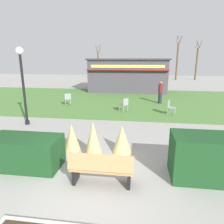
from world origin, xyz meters
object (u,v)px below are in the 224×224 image
Objects in this scene: trash_bin at (189,153)px; tree_left_bg at (197,63)px; cafe_chair_east at (68,98)px; cafe_chair_center at (170,106)px; parked_car_west_slot at (106,78)px; park_bench at (101,169)px; lamppost_mid at (22,77)px; food_kiosk at (128,75)px; tree_center_bg at (98,64)px; cafe_chair_west at (124,104)px; person_strolling at (160,92)px; parked_car_center_slot at (139,78)px; tree_right_bg at (177,61)px.

tree_left_bg is at bearing 75.62° from trash_bin.
cafe_chair_east is 7.27m from cafe_chair_center.
tree_left_bg is (14.24, 5.16, 2.10)m from parked_car_west_slot.
lamppost_mid reaches higher than park_bench.
food_kiosk is 9.12m from parked_car_west_slot.
tree_left_bg is at bearing 71.91° from park_bench.
park_bench reaches higher than cafe_chair_east.
cafe_chair_west is at bearing -74.32° from tree_center_bg.
cafe_chair_center is at bearing 87.45° from trash_bin.
person_strolling reaches higher than trash_bin.
cafe_chair_west is at bearing -76.86° from parked_car_west_slot.
parked_car_center_slot is at bearing 96.24° from cafe_chair_center.
tree_left_bg reaches higher than parked_car_west_slot.
tree_left_bg is (14.35, 21.63, 2.22)m from cafe_chair_east.
cafe_chair_center is at bearing -68.98° from parked_car_west_slot.
person_strolling reaches higher than cafe_chair_west.
food_kiosk is at bearing -127.91° from tree_left_bg.
lamppost_mid is at bearing 156.55° from trash_bin.
lamppost_mid is 0.47× the size of food_kiosk.
tree_center_bg is at bearing 107.00° from trash_bin.
tree_left_bg reaches higher than cafe_chair_east.
parked_car_west_slot is (-4.15, 25.73, 0.16)m from park_bench.
tree_center_bg is (-13.14, -0.34, -0.66)m from tree_right_bg.
lamppost_mid is 4.33× the size of cafe_chair_west.
cafe_chair_east is at bearing -13.27° from person_strolling.
cafe_chair_west is at bearing 89.98° from park_bench.
tree_left_bg is at bearing 19.91° from parked_car_west_slot.
person_strolling is (2.84, -6.62, -0.84)m from food_kiosk.
tree_center_bg is (-2.09, 4.45, 1.84)m from parked_car_west_slot.
tree_left_bg reaches higher than person_strolling.
park_bench is 1.91× the size of cafe_chair_center.
parked_car_center_slot is (0.83, 17.79, 0.12)m from cafe_chair_west.
parked_car_west_slot is (-3.83, 8.21, -1.06)m from food_kiosk.
park_bench is 30.88m from tree_center_bg.
trash_bin is 10.36m from cafe_chair_east.
parked_car_center_slot is 8.12m from tree_right_bg.
parked_car_west_slot is at bearing -64.82° from tree_center_bg.
tree_left_bg is (9.25, 5.16, 2.10)m from parked_car_center_slot.
tree_center_bg is (-16.33, -0.71, -0.26)m from tree_left_bg.
cafe_chair_center is (7.08, -1.67, 0.00)m from cafe_chair_east.
cafe_chair_east is (-3.93, -8.25, -1.17)m from food_kiosk.
park_bench is 6.96m from lamppost_mid.
cafe_chair_east is 26.05m from tree_left_bg.
cafe_chair_west is at bearing -88.03° from food_kiosk.
parked_car_west_slot is at bearing 111.02° from cafe_chair_center.
person_strolling is at bearing -110.76° from tree_left_bg.
tree_right_bg is (4.39, 19.62, 2.28)m from person_strolling.
parked_car_west_slot reaches higher than park_bench.
tree_left_bg is (10.09, 30.89, 2.27)m from park_bench.
trash_bin is at bearing -48.93° from cafe_chair_east.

